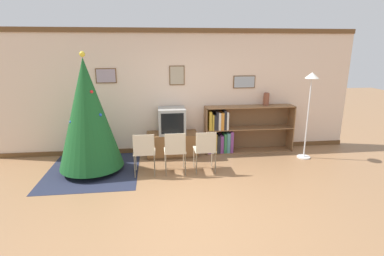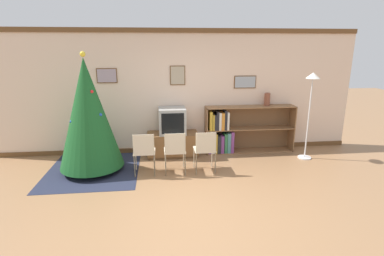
{
  "view_description": "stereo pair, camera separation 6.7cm",
  "coord_description": "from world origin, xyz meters",
  "px_view_note": "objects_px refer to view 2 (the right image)",
  "views": [
    {
      "loc": [
        -0.46,
        -3.97,
        2.34
      ],
      "look_at": [
        0.2,
        1.41,
        0.85
      ],
      "focal_mm": 28.0,
      "sensor_mm": 36.0,
      "label": 1
    },
    {
      "loc": [
        -0.39,
        -3.97,
        2.34
      ],
      "look_at": [
        0.2,
        1.41,
        0.85
      ],
      "focal_mm": 28.0,
      "sensor_mm": 36.0,
      "label": 2
    }
  ],
  "objects_px": {
    "tv_console": "(173,144)",
    "vase": "(267,99)",
    "folding_chair_right": "(205,149)",
    "christmas_tree": "(88,114)",
    "folding_chair_left": "(144,151)",
    "folding_chair_center": "(175,150)",
    "bookshelf": "(233,131)",
    "standing_lamp": "(311,94)",
    "television": "(172,121)"
  },
  "relations": [
    {
      "from": "tv_console",
      "to": "vase",
      "type": "distance_m",
      "value": 2.33
    },
    {
      "from": "folding_chair_right",
      "to": "christmas_tree",
      "type": "bearing_deg",
      "value": 171.49
    },
    {
      "from": "folding_chair_left",
      "to": "folding_chair_center",
      "type": "height_order",
      "value": "same"
    },
    {
      "from": "folding_chair_center",
      "to": "bookshelf",
      "type": "distance_m",
      "value": 1.75
    },
    {
      "from": "bookshelf",
      "to": "standing_lamp",
      "type": "distance_m",
      "value": 1.81
    },
    {
      "from": "folding_chair_right",
      "to": "vase",
      "type": "bearing_deg",
      "value": 36.0
    },
    {
      "from": "tv_console",
      "to": "folding_chair_left",
      "type": "xyz_separation_m",
      "value": [
        -0.57,
        -0.99,
        0.22
      ]
    },
    {
      "from": "christmas_tree",
      "to": "television",
      "type": "distance_m",
      "value": 1.74
    },
    {
      "from": "christmas_tree",
      "to": "vase",
      "type": "height_order",
      "value": "christmas_tree"
    },
    {
      "from": "christmas_tree",
      "to": "television",
      "type": "relative_size",
      "value": 3.93
    },
    {
      "from": "tv_console",
      "to": "folding_chair_left",
      "type": "distance_m",
      "value": 1.16
    },
    {
      "from": "folding_chair_right",
      "to": "bookshelf",
      "type": "xyz_separation_m",
      "value": [
        0.8,
        1.09,
        0.01
      ]
    },
    {
      "from": "folding_chair_left",
      "to": "vase",
      "type": "relative_size",
      "value": 2.87
    },
    {
      "from": "vase",
      "to": "bookshelf",
      "type": "bearing_deg",
      "value": -176.29
    },
    {
      "from": "bookshelf",
      "to": "tv_console",
      "type": "bearing_deg",
      "value": -176.09
    },
    {
      "from": "christmas_tree",
      "to": "bookshelf",
      "type": "distance_m",
      "value": 3.11
    },
    {
      "from": "television",
      "to": "standing_lamp",
      "type": "bearing_deg",
      "value": -9.62
    },
    {
      "from": "christmas_tree",
      "to": "bookshelf",
      "type": "xyz_separation_m",
      "value": [
        2.94,
        0.77,
        -0.64
      ]
    },
    {
      "from": "tv_console",
      "to": "standing_lamp",
      "type": "relative_size",
      "value": 0.6
    },
    {
      "from": "television",
      "to": "folding_chair_right",
      "type": "bearing_deg",
      "value": -60.22
    },
    {
      "from": "christmas_tree",
      "to": "bookshelf",
      "type": "height_order",
      "value": "christmas_tree"
    },
    {
      "from": "christmas_tree",
      "to": "tv_console",
      "type": "height_order",
      "value": "christmas_tree"
    },
    {
      "from": "folding_chair_center",
      "to": "vase",
      "type": "height_order",
      "value": "vase"
    },
    {
      "from": "christmas_tree",
      "to": "bookshelf",
      "type": "bearing_deg",
      "value": 14.61
    },
    {
      "from": "tv_console",
      "to": "standing_lamp",
      "type": "xyz_separation_m",
      "value": [
        2.82,
        -0.48,
        1.14
      ]
    },
    {
      "from": "folding_chair_center",
      "to": "christmas_tree",
      "type": "bearing_deg",
      "value": 168.49
    },
    {
      "from": "tv_console",
      "to": "television",
      "type": "bearing_deg",
      "value": -90.0
    },
    {
      "from": "folding_chair_right",
      "to": "tv_console",
      "type": "bearing_deg",
      "value": 119.72
    },
    {
      "from": "folding_chair_right",
      "to": "bookshelf",
      "type": "bearing_deg",
      "value": 53.66
    },
    {
      "from": "television",
      "to": "folding_chair_right",
      "type": "relative_size",
      "value": 0.69
    },
    {
      "from": "vase",
      "to": "folding_chair_right",
      "type": "bearing_deg",
      "value": -144.0
    },
    {
      "from": "christmas_tree",
      "to": "folding_chair_left",
      "type": "height_order",
      "value": "christmas_tree"
    },
    {
      "from": "television",
      "to": "folding_chair_center",
      "type": "height_order",
      "value": "television"
    },
    {
      "from": "folding_chair_right",
      "to": "folding_chair_left",
      "type": "bearing_deg",
      "value": 180.0
    },
    {
      "from": "vase",
      "to": "folding_chair_center",
      "type": "bearing_deg",
      "value": -151.93
    },
    {
      "from": "television",
      "to": "vase",
      "type": "xyz_separation_m",
      "value": [
        2.13,
        0.15,
        0.4
      ]
    },
    {
      "from": "bookshelf",
      "to": "vase",
      "type": "height_order",
      "value": "vase"
    },
    {
      "from": "vase",
      "to": "tv_console",
      "type": "bearing_deg",
      "value": -176.16
    },
    {
      "from": "tv_console",
      "to": "folding_chair_left",
      "type": "height_order",
      "value": "folding_chair_left"
    },
    {
      "from": "folding_chair_right",
      "to": "vase",
      "type": "xyz_separation_m",
      "value": [
        1.56,
        1.14,
        0.72
      ]
    },
    {
      "from": "tv_console",
      "to": "bookshelf",
      "type": "height_order",
      "value": "bookshelf"
    },
    {
      "from": "folding_chair_center",
      "to": "folding_chair_right",
      "type": "xyz_separation_m",
      "value": [
        0.57,
        0.0,
        0.0
      ]
    },
    {
      "from": "tv_console",
      "to": "bookshelf",
      "type": "bearing_deg",
      "value": 3.91
    },
    {
      "from": "folding_chair_left",
      "to": "vase",
      "type": "distance_m",
      "value": 3.01
    },
    {
      "from": "bookshelf",
      "to": "vase",
      "type": "bearing_deg",
      "value": 3.71
    },
    {
      "from": "christmas_tree",
      "to": "standing_lamp",
      "type": "relative_size",
      "value": 1.23
    },
    {
      "from": "standing_lamp",
      "to": "folding_chair_right",
      "type": "bearing_deg",
      "value": -167.17
    },
    {
      "from": "tv_console",
      "to": "standing_lamp",
      "type": "height_order",
      "value": "standing_lamp"
    },
    {
      "from": "folding_chair_center",
      "to": "bookshelf",
      "type": "xyz_separation_m",
      "value": [
        1.37,
        1.09,
        0.01
      ]
    },
    {
      "from": "folding_chair_center",
      "to": "standing_lamp",
      "type": "relative_size",
      "value": 0.45
    }
  ]
}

